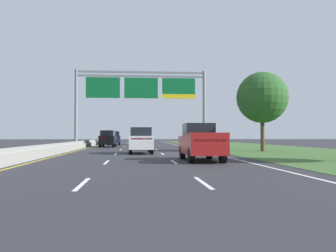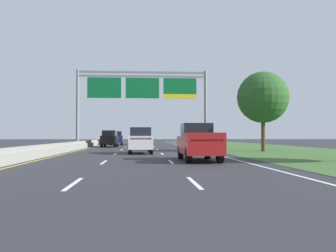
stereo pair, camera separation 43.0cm
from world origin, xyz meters
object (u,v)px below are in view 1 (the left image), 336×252
at_px(car_white_centre_lane_suv, 141,140).
at_px(roadside_tree_mid, 262,98).
at_px(pickup_truck_red, 201,142).
at_px(car_navy_left_lane_suv, 114,138).
at_px(car_black_left_lane_suv, 108,138).
at_px(overhead_sign_gantry, 141,92).
at_px(car_blue_centre_lane_sedan, 138,140).

distance_m(car_white_centre_lane_suv, roadside_tree_mid, 12.26).
xyz_separation_m(pickup_truck_red, car_navy_left_lane_suv, (-7.23, 36.67, 0.02)).
relative_size(pickup_truck_red, car_black_left_lane_suv, 1.14).
xyz_separation_m(overhead_sign_gantry, pickup_truck_red, (3.22, -21.08, -5.36)).
bearing_deg(car_black_left_lane_suv, car_white_centre_lane_suv, -165.66).
xyz_separation_m(overhead_sign_gantry, car_black_left_lane_suv, (-4.15, 5.37, -5.34)).
relative_size(overhead_sign_gantry, car_blue_centre_lane_sedan, 3.39).
distance_m(pickup_truck_red, car_white_centre_lane_suv, 9.60).
xyz_separation_m(car_blue_centre_lane_sedan, car_black_left_lane_suv, (-3.90, -10.56, 0.28)).
bearing_deg(pickup_truck_red, car_white_centre_lane_suv, 20.50).
xyz_separation_m(overhead_sign_gantry, car_navy_left_lane_suv, (-4.01, 15.60, -5.34)).
height_order(car_white_centre_lane_suv, car_blue_centre_lane_sedan, car_white_centre_lane_suv).
bearing_deg(car_blue_centre_lane_sedan, car_white_centre_lane_suv, -178.53).
height_order(overhead_sign_gantry, car_navy_left_lane_suv, overhead_sign_gantry).
bearing_deg(pickup_truck_red, car_navy_left_lane_suv, 10.83).
distance_m(car_navy_left_lane_suv, roadside_tree_mid, 29.27).
bearing_deg(car_black_left_lane_suv, roadside_tree_mid, -132.16).
distance_m(overhead_sign_gantry, roadside_tree_mid, 14.47).
bearing_deg(overhead_sign_gantry, roadside_tree_mid, -39.69).
height_order(car_navy_left_lane_suv, car_blue_centre_lane_sedan, car_navy_left_lane_suv).
relative_size(pickup_truck_red, car_navy_left_lane_suv, 1.14).
xyz_separation_m(car_white_centre_lane_suv, car_black_left_lane_suv, (-3.96, 17.47, 0.00)).
distance_m(car_white_centre_lane_suv, car_black_left_lane_suv, 17.91).
bearing_deg(car_black_left_lane_suv, pickup_truck_red, -162.86).
height_order(car_white_centre_lane_suv, roadside_tree_mid, roadside_tree_mid).
xyz_separation_m(car_black_left_lane_suv, roadside_tree_mid, (15.23, -14.56, 3.88)).
relative_size(overhead_sign_gantry, car_black_left_lane_suv, 3.17).
distance_m(pickup_truck_red, car_navy_left_lane_suv, 37.38).
xyz_separation_m(pickup_truck_red, car_white_centre_lane_suv, (-3.41, 8.98, 0.02)).
xyz_separation_m(pickup_truck_red, roadside_tree_mid, (7.85, 11.89, 3.90)).
bearing_deg(car_black_left_lane_suv, overhead_sign_gantry, -140.70).
height_order(overhead_sign_gantry, car_white_centre_lane_suv, overhead_sign_gantry).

